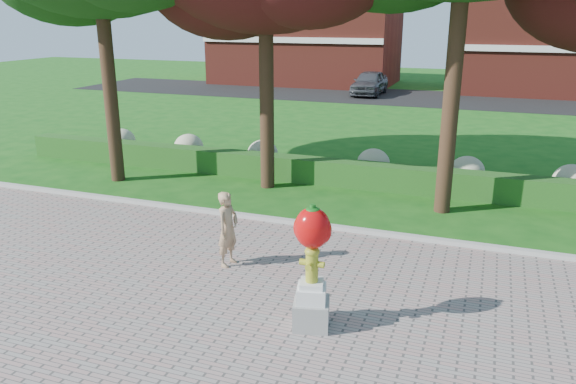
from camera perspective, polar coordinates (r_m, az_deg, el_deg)
name	(u,v)px	position (r m, az deg, el deg)	size (l,w,h in m)	color
ground	(249,273)	(12.20, -3.98, -8.18)	(100.00, 100.00, 0.00)	#144F13
walkway	(142,381)	(9.20, -14.64, -18.07)	(40.00, 14.00, 0.04)	gray
curb	(295,223)	(14.74, 0.75, -3.16)	(40.00, 0.18, 0.15)	#ADADA5
lawn_hedge	(336,172)	(18.27, 4.92, 1.99)	(24.00, 0.70, 0.80)	#154B19
hydrangea_row	(361,162)	(19.04, 7.39, 3.02)	(20.10, 1.10, 0.99)	tan
street	(420,98)	(38.64, 13.31, 9.28)	(50.00, 8.00, 0.02)	black
building_left	(306,38)	(46.38, 1.86, 15.38)	(14.00, 8.00, 7.00)	maroon
building_right	(552,46)	(44.19, 25.26, 13.27)	(12.00, 8.00, 6.40)	maroon
hydrant_sculpture	(312,264)	(9.65, 2.45, -7.29)	(0.74, 0.74, 2.27)	gray
woman	(228,229)	(12.20, -6.13, -3.75)	(0.61, 0.40, 1.67)	tan
parked_car	(370,83)	(39.51, 8.28, 10.94)	(1.93, 4.79, 1.63)	#43454B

